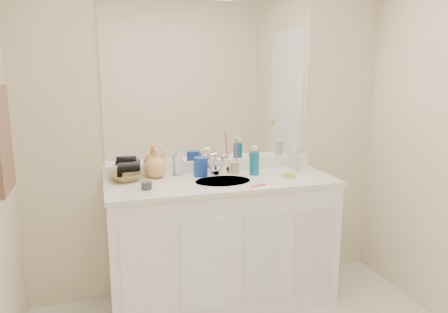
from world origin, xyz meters
The scene contains 22 objects.
wall_back centered at (0.00, 1.30, 1.20)m, with size 2.60×0.02×2.40m, color beige.
vanity_cabinet centered at (0.00, 1.02, 0.42)m, with size 1.50×0.55×0.85m, color white.
countertop centered at (0.00, 1.02, 0.86)m, with size 1.52×0.57×0.03m, color white.
backsplash centered at (0.00, 1.29, 0.92)m, with size 1.52×0.03×0.08m, color white.
sink_basin centered at (0.00, 1.00, 0.87)m, with size 0.37×0.37×0.02m, color #B7B4A0.
faucet centered at (0.00, 1.18, 0.94)m, with size 0.02×0.02×0.11m, color silver.
mirror centered at (0.00, 1.29, 1.56)m, with size 1.48×0.01×1.20m, color white.
blue_mug centered at (-0.11, 1.17, 0.95)m, with size 0.10×0.10×0.13m, color #16359B.
tan_cup centered at (0.13, 1.17, 0.92)m, with size 0.06×0.06×0.08m, color #C7B38C.
toothbrush centered at (0.14, 1.17, 1.03)m, with size 0.01×0.01×0.21m, color #EB3D64.
mouthwash_bottle centered at (0.26, 1.10, 0.96)m, with size 0.07×0.07×0.16m, color #0B668A.
clear_pump_bottle centered at (0.58, 1.14, 0.96)m, with size 0.06×0.06×0.17m, color silver.
soap_dish centered at (0.44, 0.94, 0.89)m, with size 0.09×0.07×0.01m, color white.
green_soap centered at (0.44, 0.94, 0.90)m, with size 0.08×0.05×0.03m, color #98E237.
orange_comb centered at (0.18, 0.83, 0.88)m, with size 0.11×0.02×0.00m, color #EA5018.
dark_jar centered at (-0.50, 0.95, 0.90)m, with size 0.07×0.07×0.05m, color #383840.
soap_bottle_white centered at (-0.25, 1.25, 0.97)m, with size 0.07×0.07×0.18m, color silver.
soap_bottle_cream centered at (-0.34, 1.23, 0.97)m, with size 0.08×0.08×0.17m, color #F3E1C6.
soap_bottle_yellow centered at (-0.41, 1.22, 0.98)m, with size 0.15×0.15×0.19m, color #E2A858.
wicker_basket centered at (-0.61, 1.19, 0.91)m, with size 0.21×0.21×0.05m, color olive.
hair_dryer centered at (-0.59, 1.19, 0.97)m, with size 0.07×0.07×0.14m, color black.
hand_towel centered at (-1.25, 0.77, 1.25)m, with size 0.04×0.32×0.55m, color #4B3528.
Camera 1 is at (-0.77, -1.67, 1.63)m, focal length 35.00 mm.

